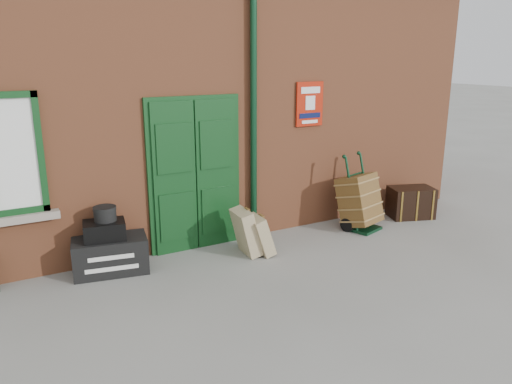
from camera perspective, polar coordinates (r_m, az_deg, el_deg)
ground at (r=6.56m, az=0.82°, el=-9.95°), size 80.00×80.00×0.00m
station_building at (r=9.14m, az=-10.41°, el=11.11°), size 10.30×4.30×4.36m
houdini_trunk at (r=6.95m, az=-16.30°, el=-6.93°), size 1.04×0.69×0.48m
strongbox at (r=6.82m, az=-16.93°, el=-4.21°), size 0.59×0.47×0.24m
hatbox at (r=6.79m, az=-16.88°, el=-2.39°), size 0.33×0.33×0.19m
suitcase_back at (r=7.21m, az=-1.16°, el=-4.58°), size 0.37×0.50×0.69m
suitcase_front at (r=7.23m, az=0.48°, el=-4.94°), size 0.37×0.45×0.59m
porter_trolley at (r=8.41m, az=11.75°, el=-1.02°), size 0.75×0.78×1.23m
dark_trunk at (r=9.31m, az=17.27°, el=-1.13°), size 0.87×0.71×0.54m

